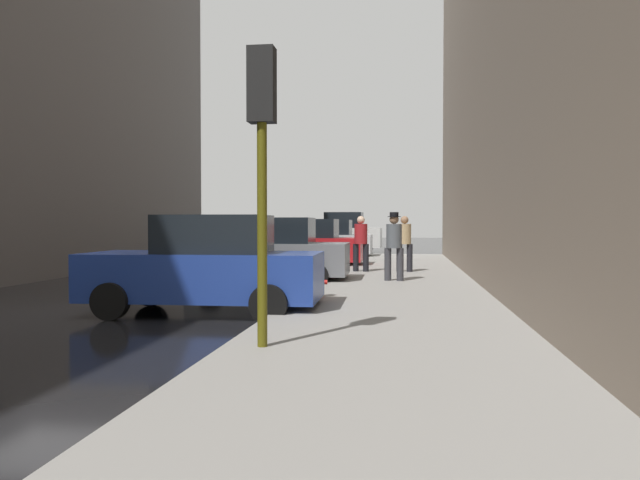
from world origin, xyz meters
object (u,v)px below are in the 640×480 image
object	(u,v)px
pedestrian_in_tan_coat	(404,241)
parked_red_hatchback	(307,245)
parked_silver_sedan	(327,240)
pedestrian_in_red_jacket	(361,241)
parked_blue_sedan	(207,267)
parked_gray_coupe	(272,253)
traffic_light	(262,131)
fire_hydrant	(317,280)
pedestrian_with_beanie	(394,243)
parked_white_van	(341,234)

from	to	relation	value
pedestrian_in_tan_coat	parked_red_hatchback	bearing A→B (deg)	138.01
parked_silver_sedan	pedestrian_in_red_jacket	xyz separation A→B (m)	(2.21, -9.26, 0.26)
parked_blue_sedan	parked_gray_coupe	size ratio (longest dim) A/B	1.00
pedestrian_in_tan_coat	pedestrian_in_red_jacket	xyz separation A→B (m)	(-1.34, -0.06, 0.00)
traffic_light	fire_hydrant	bearing A→B (deg)	90.56
pedestrian_in_red_jacket	pedestrian_with_beanie	bearing A→B (deg)	-70.41
traffic_light	parked_gray_coupe	bearing A→B (deg)	101.52
parked_silver_sedan	parked_white_van	distance (m)	6.55
traffic_light	pedestrian_with_beanie	xyz separation A→B (m)	(1.43, 8.88, -1.62)
pedestrian_with_beanie	traffic_light	bearing A→B (deg)	-99.16
parked_silver_sedan	pedestrian_in_red_jacket	world-z (taller)	pedestrian_in_red_jacket
parked_blue_sedan	parked_white_van	xyz separation A→B (m)	(-0.00, 24.15, 0.18)
parked_red_hatchback	pedestrian_with_beanie	bearing A→B (deg)	-62.34
parked_gray_coupe	pedestrian_with_beanie	size ratio (longest dim) A/B	2.38
parked_blue_sedan	traffic_light	bearing A→B (deg)	-62.39
parked_gray_coupe	parked_white_van	world-z (taller)	parked_white_van
parked_gray_coupe	traffic_light	xyz separation A→B (m)	(1.85, -9.10, 1.91)
parked_blue_sedan	fire_hydrant	size ratio (longest dim) A/B	6.03
parked_blue_sedan	parked_gray_coupe	xyz separation A→B (m)	(0.00, 5.55, 0.00)
parked_white_van	pedestrian_in_red_jacket	bearing A→B (deg)	-82.02
parked_silver_sedan	parked_blue_sedan	bearing A→B (deg)	-90.00
parked_silver_sedan	pedestrian_in_red_jacket	distance (m)	9.52
parked_blue_sedan	parked_white_van	bearing A→B (deg)	90.00
fire_hydrant	pedestrian_with_beanie	size ratio (longest dim) A/B	0.40
pedestrian_with_beanie	parked_silver_sedan	bearing A→B (deg)	104.99
parked_blue_sedan	traffic_light	distance (m)	4.43
parked_white_van	pedestrian_in_tan_coat	xyz separation A→B (m)	(3.55, -15.74, 0.07)
parked_blue_sedan	pedestrian_with_beanie	bearing A→B (deg)	58.37
parked_blue_sedan	parked_gray_coupe	world-z (taller)	same
parked_silver_sedan	pedestrian_with_beanie	bearing A→B (deg)	-75.01
parked_silver_sedan	parked_red_hatchback	bearing A→B (deg)	-90.00
fire_hydrant	pedestrian_in_tan_coat	xyz separation A→B (m)	(1.75, 6.86, 0.61)
parked_red_hatchback	fire_hydrant	size ratio (longest dim) A/B	6.01
parked_white_van	parked_blue_sedan	bearing A→B (deg)	-90.00
parked_gray_coupe	parked_silver_sedan	bearing A→B (deg)	90.00
parked_red_hatchback	pedestrian_in_tan_coat	distance (m)	4.79
parked_blue_sedan	parked_silver_sedan	bearing A→B (deg)	90.00
parked_silver_sedan	pedestrian_in_tan_coat	bearing A→B (deg)	-68.87
parked_white_van	pedestrian_with_beanie	xyz separation A→B (m)	(3.28, -18.81, 0.10)
parked_gray_coupe	parked_white_van	xyz separation A→B (m)	(-0.00, 18.59, 0.18)
parked_gray_coupe	parked_red_hatchback	bearing A→B (deg)	90.00
parked_blue_sedan	pedestrian_in_red_jacket	world-z (taller)	pedestrian_in_red_jacket
parked_silver_sedan	traffic_light	xyz separation A→B (m)	(1.85, -21.14, 1.91)
traffic_light	pedestrian_in_red_jacket	world-z (taller)	traffic_light
parked_blue_sedan	pedestrian_in_tan_coat	size ratio (longest dim) A/B	2.48
parked_red_hatchback	parked_gray_coupe	bearing A→B (deg)	-90.00
parked_white_van	fire_hydrant	bearing A→B (deg)	-85.44
parked_gray_coupe	parked_white_van	distance (m)	18.59
parked_gray_coupe	pedestrian_with_beanie	bearing A→B (deg)	-3.86
traffic_light	parked_blue_sedan	bearing A→B (deg)	117.61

